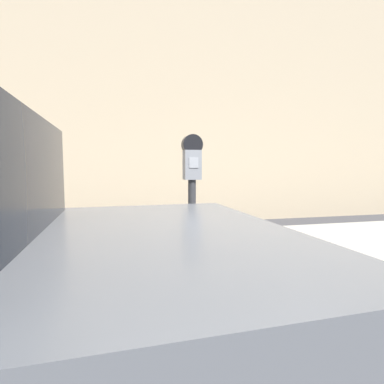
# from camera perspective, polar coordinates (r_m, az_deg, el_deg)

# --- Properties ---
(ground_plane) EXTENTS (60.00, 60.00, 0.00)m
(ground_plane) POSITION_cam_1_polar(r_m,az_deg,el_deg) (2.24, 16.42, -29.51)
(ground_plane) COLOR #47474C
(sidewalk) EXTENTS (24.00, 2.80, 0.11)m
(sidewalk) POSITION_cam_1_polar(r_m,az_deg,el_deg) (4.10, 0.73, -12.26)
(sidewalk) COLOR #BCB7AD
(sidewalk) RESTS_ON ground_plane
(building_facade) EXTENTS (24.00, 0.30, 6.26)m
(building_facade) POSITION_cam_1_polar(r_m,az_deg,el_deg) (6.96, -5.23, 20.42)
(building_facade) COLOR tan
(building_facade) RESTS_ON ground_plane
(parking_meter) EXTENTS (0.19, 0.14, 1.46)m
(parking_meter) POSITION_cam_1_polar(r_m,az_deg,el_deg) (2.90, 0.00, 1.28)
(parking_meter) COLOR #2D2D30
(parking_meter) RESTS_ON sidewalk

